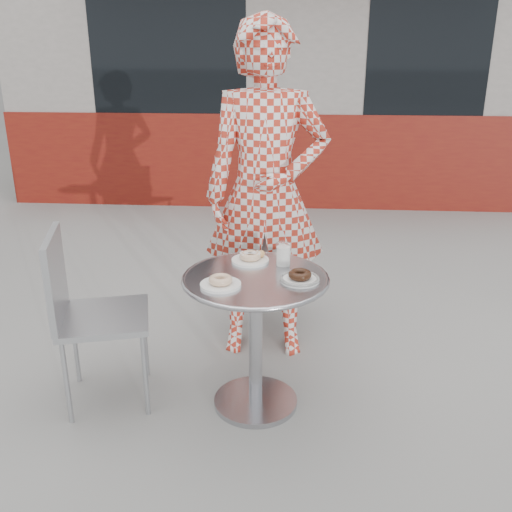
# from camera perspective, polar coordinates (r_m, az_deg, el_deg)

# --- Properties ---
(ground) EXTENTS (60.00, 60.00, 0.00)m
(ground) POSITION_cam_1_polar(r_m,az_deg,el_deg) (2.98, 0.75, -14.18)
(ground) COLOR gray
(ground) RESTS_ON ground
(storefront) EXTENTS (6.02, 4.55, 3.00)m
(storefront) POSITION_cam_1_polar(r_m,az_deg,el_deg) (8.00, 3.36, 19.05)
(storefront) COLOR gray
(storefront) RESTS_ON ground
(bistro_table) EXTENTS (0.68, 0.68, 0.69)m
(bistro_table) POSITION_cam_1_polar(r_m,az_deg,el_deg) (2.68, -0.04, -5.38)
(bistro_table) COLOR silver
(bistro_table) RESTS_ON ground
(chair_far) EXTENTS (0.42, 0.43, 0.83)m
(chair_far) POSITION_cam_1_polar(r_m,az_deg,el_deg) (3.69, 1.26, -2.40)
(chair_far) COLOR #A6A9AD
(chair_far) RESTS_ON ground
(chair_left) EXTENTS (0.52, 0.51, 0.88)m
(chair_left) POSITION_cam_1_polar(r_m,az_deg,el_deg) (2.95, -14.90, -9.07)
(chair_left) COLOR #A6A9AD
(chair_left) RESTS_ON ground
(seated_person) EXTENTS (0.70, 0.48, 1.84)m
(seated_person) POSITION_cam_1_polar(r_m,az_deg,el_deg) (3.11, 1.05, 6.15)
(seated_person) COLOR #B12A1B
(seated_person) RESTS_ON ground
(plate_far) EXTENTS (0.18, 0.18, 0.05)m
(plate_far) POSITION_cam_1_polar(r_m,az_deg,el_deg) (2.79, -0.52, -0.17)
(plate_far) COLOR white
(plate_far) RESTS_ON bistro_table
(plate_near) EXTENTS (0.18, 0.18, 0.05)m
(plate_near) POSITION_cam_1_polar(r_m,az_deg,el_deg) (2.52, -3.56, -2.64)
(plate_near) COLOR white
(plate_near) RESTS_ON bistro_table
(plate_checker) EXTENTS (0.18, 0.18, 0.05)m
(plate_checker) POSITION_cam_1_polar(r_m,az_deg,el_deg) (2.57, 4.40, -2.17)
(plate_checker) COLOR white
(plate_checker) RESTS_ON bistro_table
(milk_cup) EXTENTS (0.07, 0.07, 0.11)m
(milk_cup) POSITION_cam_1_polar(r_m,az_deg,el_deg) (2.73, 2.75, 0.12)
(milk_cup) COLOR white
(milk_cup) RESTS_ON bistro_table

